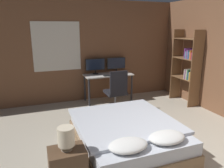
{
  "coord_description": "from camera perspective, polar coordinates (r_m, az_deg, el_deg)",
  "views": [
    {
      "loc": [
        -2.01,
        -1.92,
        2.01
      ],
      "look_at": [
        -0.32,
        2.55,
        0.75
      ],
      "focal_mm": 35.0,
      "sensor_mm": 36.0,
      "label": 1
    }
  ],
  "objects": [
    {
      "name": "keyboard",
      "position": [
        5.79,
        -0.42,
        2.31
      ],
      "size": [
        0.38,
        0.13,
        0.02
      ],
      "color": "black",
      "rests_on": "desk"
    },
    {
      "name": "monitor_right",
      "position": [
        6.18,
        1.13,
        5.31
      ],
      "size": [
        0.54,
        0.16,
        0.42
      ],
      "color": "black",
      "rests_on": "desk"
    },
    {
      "name": "wall_back",
      "position": [
        6.19,
        -1.83,
        8.68
      ],
      "size": [
        12.0,
        0.08,
        2.7
      ],
      "color": "brown",
      "rests_on": "ground_plane"
    },
    {
      "name": "bed",
      "position": [
        3.8,
        3.89,
        -13.06
      ],
      "size": [
        1.63,
        1.93,
        0.55
      ],
      "color": "#846647",
      "rests_on": "ground_plane"
    },
    {
      "name": "bedside_lamp",
      "position": [
        2.84,
        -11.93,
        -13.32
      ],
      "size": [
        0.21,
        0.21,
        0.31
      ],
      "color": "gray",
      "rests_on": "nightstand"
    },
    {
      "name": "computer_mouse",
      "position": [
        5.89,
        2.12,
        2.6
      ],
      "size": [
        0.07,
        0.05,
        0.04
      ],
      "color": "black",
      "rests_on": "desk"
    },
    {
      "name": "bookshelf",
      "position": [
        6.03,
        19.31,
        4.92
      ],
      "size": [
        0.33,
        0.8,
        1.94
      ],
      "color": "brown",
      "rests_on": "ground_plane"
    },
    {
      "name": "monitor_left",
      "position": [
        5.98,
        -4.38,
        4.95
      ],
      "size": [
        0.54,
        0.16,
        0.42
      ],
      "color": "black",
      "rests_on": "desk"
    },
    {
      "name": "office_chair",
      "position": [
        5.43,
        1.12,
        -2.54
      ],
      "size": [
        0.52,
        0.52,
        1.0
      ],
      "color": "black",
      "rests_on": "ground_plane"
    },
    {
      "name": "nightstand",
      "position": [
        3.06,
        -11.47,
        -20.54
      ],
      "size": [
        0.47,
        0.35,
        0.51
      ],
      "color": "brown",
      "rests_on": "ground_plane"
    },
    {
      "name": "desk",
      "position": [
        5.98,
        -1.0,
        1.56
      ],
      "size": [
        1.31,
        0.56,
        0.75
      ],
      "color": "beige",
      "rests_on": "ground_plane"
    }
  ]
}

